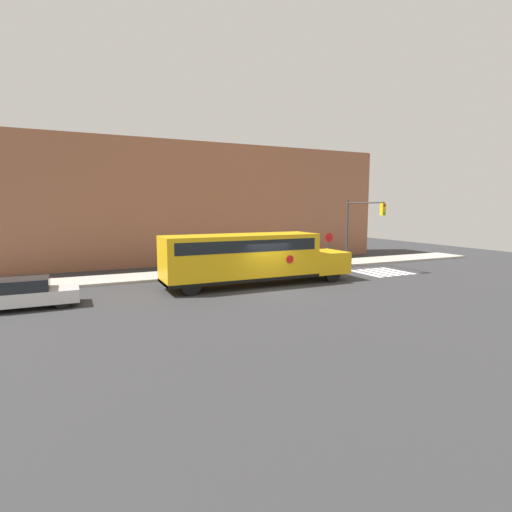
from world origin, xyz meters
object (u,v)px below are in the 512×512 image
stop_sign (329,245)px  traffic_light (359,222)px  parked_car (24,293)px  school_bus (250,256)px

stop_sign → traffic_light: (1.47, -1.58, 1.70)m
parked_car → stop_sign: 19.85m
traffic_light → stop_sign: bearing=132.9°
parked_car → stop_sign: (19.33, 4.39, 1.00)m
school_bus → stop_sign: bearing=25.6°
school_bus → parked_car: bearing=-177.6°
parked_car → stop_sign: bearing=12.8°
parked_car → traffic_light: 21.17m
stop_sign → traffic_light: traffic_light is taller
parked_car → traffic_light: (20.80, 2.81, 2.71)m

